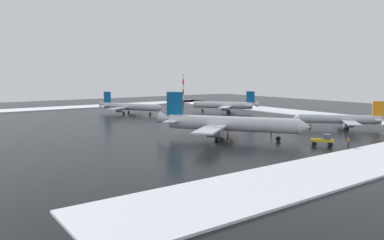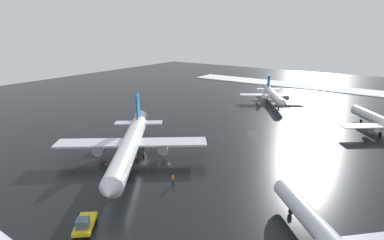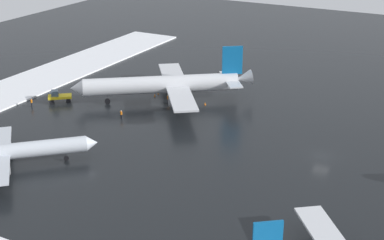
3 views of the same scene
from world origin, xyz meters
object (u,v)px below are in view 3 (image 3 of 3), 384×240
Objects in this scene: ground_crew_beside_wing at (121,114)px; pushback_tug at (59,96)px; ground_crew_mid_apron at (168,98)px; airplane_parked_starboard at (10,151)px; ground_crew_by_nose_gear at (31,102)px; traffic_cone_wingtip_side at (155,95)px; airplane_parked_portside at (166,84)px; traffic_cone_near_nose at (158,93)px; traffic_cone_mid_line at (205,104)px.

pushback_tug is at bearing -97.82° from ground_crew_beside_wing.
airplane_parked_starboard is at bearing -71.28° from ground_crew_mid_apron.
ground_crew_mid_apron is (22.37, 14.56, 0.00)m from ground_crew_by_nose_gear.
traffic_cone_wingtip_side is (2.23, 38.31, -2.28)m from airplane_parked_starboard.
airplane_parked_starboard is at bearing -9.91° from ground_crew_beside_wing.
airplane_parked_starboard is 12.15× the size of ground_crew_beside_wing.
pushback_tug is at bearing -5.34° from ground_crew_by_nose_gear.
airplane_parked_portside is at bearing 167.39° from ground_crew_beside_wing.
pushback_tug is 2.89× the size of ground_crew_beside_wing.
traffic_cone_near_nose and traffic_cone_mid_line have the same top height.
ground_crew_by_nose_gear is at bearing -149.97° from traffic_cone_mid_line.
traffic_cone_mid_line is at bearing -33.13° from ground_crew_by_nose_gear.
ground_crew_mid_apron is 7.52m from traffic_cone_mid_line.
ground_crew_by_nose_gear is 1.00× the size of ground_crew_mid_apron.
traffic_cone_wingtip_side is at bearing -176.39° from ground_crew_mid_apron.
traffic_cone_mid_line is (7.07, 2.46, -0.70)m from ground_crew_mid_apron.
ground_crew_by_nose_gear is 19.41m from ground_crew_beside_wing.
ground_crew_by_nose_gear is at bearing -137.23° from traffic_cone_wingtip_side.
airplane_parked_starboard is 37.77× the size of traffic_cone_wingtip_side.
traffic_cone_wingtip_side is (-4.38, 2.08, -0.70)m from ground_crew_mid_apron.
traffic_cone_wingtip_side is (-3.49, 1.38, -3.31)m from airplane_parked_portside.
traffic_cone_wingtip_side is (18.00, 16.65, -0.70)m from ground_crew_by_nose_gear.
airplane_parked_portside reaches higher than pushback_tug.
traffic_cone_near_nose is (2.08, 39.90, -2.28)m from airplane_parked_starboard.
airplane_parked_portside is 8.80m from traffic_cone_mid_line.
ground_crew_mid_apron is 4.89m from traffic_cone_wingtip_side.
traffic_cone_wingtip_side is at bearing 178.76° from pushback_tug.
ground_crew_by_nose_gear is 25.53m from traffic_cone_near_nose.
airplane_parked_portside is 18.19× the size of ground_crew_beside_wing.
traffic_cone_mid_line is at bearing -5.98° from traffic_cone_near_nose.
traffic_cone_wingtip_side is at bearing -58.07° from airplane_parked_portside.
airplane_parked_starboard is 41.10m from traffic_cone_mid_line.
traffic_cone_mid_line is at bearing 1.88° from traffic_cone_wingtip_side.
pushback_tug reaches higher than traffic_cone_wingtip_side.
traffic_cone_mid_line is (13.67, 38.69, -2.28)m from airplane_parked_starboard.
ground_crew_by_nose_gear is 24.52m from traffic_cone_wingtip_side.
traffic_cone_near_nose is at bearing 95.10° from traffic_cone_wingtip_side.
airplane_parked_starboard is at bearing 76.28° from pushback_tug.
ground_crew_beside_wing reaches higher than traffic_cone_wingtip_side.
ground_crew_mid_apron is 1.00× the size of ground_crew_beside_wing.
traffic_cone_near_nose is at bearing 169.94° from ground_crew_mid_apron.
airplane_parked_starboard is 29.29m from pushback_tug.
ground_crew_by_nose_gear is 34.02m from traffic_cone_mid_line.
airplane_parked_portside is at bearing 170.70° from ground_crew_mid_apron.
ground_crew_by_nose_gear is 1.00× the size of ground_crew_beside_wing.
pushback_tug is 8.99× the size of traffic_cone_wingtip_side.
airplane_parked_portside reaches higher than airplane_parked_starboard.
pushback_tug is (-12.86, 26.29, -1.28)m from airplane_parked_starboard.
traffic_cone_near_nose is 1.00× the size of traffic_cone_wingtip_side.
ground_crew_beside_wing is at bearing -85.04° from traffic_cone_wingtip_side.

